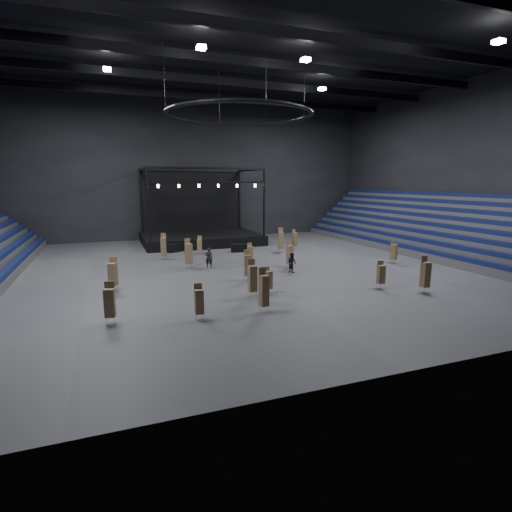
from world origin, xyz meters
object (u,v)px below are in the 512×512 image
object	(u,v)px
chair_stack_12	(268,279)
crew_member	(292,263)
chair_stack_3	(281,240)
chair_stack_8	(295,239)
stage	(199,231)
chair_stack_15	(290,254)
chair_stack_13	(164,246)
chair_stack_5	(113,274)
chair_stack_11	(247,265)
flight_case_mid	(237,248)
chair_stack_7	(381,274)
flight_case_left	(174,248)
chair_stack_1	(425,274)
chair_stack_16	(264,290)
chair_stack_9	(200,244)
flight_case_right	(246,247)
chair_stack_0	(252,278)
chair_stack_2	(250,253)
chair_stack_14	(199,301)
chair_stack_4	(110,302)
chair_stack_6	(394,251)
chair_stack_10	(189,253)
man_center	(209,258)

from	to	relation	value
chair_stack_12	crew_member	distance (m)	6.84
chair_stack_3	chair_stack_8	xyz separation A→B (m)	(2.30, 1.34, -0.21)
stage	chair_stack_15	world-z (taller)	stage
chair_stack_3	chair_stack_13	size ratio (longest dim) A/B	1.03
chair_stack_5	chair_stack_11	distance (m)	9.81
flight_case_mid	chair_stack_7	bearing A→B (deg)	-74.46
flight_case_left	chair_stack_1	distance (m)	26.13
chair_stack_8	chair_stack_16	size ratio (longest dim) A/B	0.85
stage	crew_member	distance (m)	19.67
chair_stack_7	chair_stack_13	bearing A→B (deg)	140.60
chair_stack_11	chair_stack_16	size ratio (longest dim) A/B	0.90
chair_stack_8	chair_stack_11	world-z (taller)	chair_stack_11
chair_stack_5	chair_stack_8	distance (m)	22.62
stage	chair_stack_9	size ratio (longest dim) A/B	7.13
chair_stack_1	chair_stack_15	bearing A→B (deg)	118.66
chair_stack_1	flight_case_right	bearing A→B (deg)	108.24
stage	chair_stack_12	world-z (taller)	stage
flight_case_mid	chair_stack_12	distance (m)	16.65
chair_stack_0	chair_stack_15	distance (m)	9.83
stage	chair_stack_9	xyz separation A→B (m)	(-1.84, -8.23, -0.40)
stage	chair_stack_2	size ratio (longest dim) A/B	7.12
chair_stack_1	chair_stack_2	size ratio (longest dim) A/B	1.31
chair_stack_14	chair_stack_15	size ratio (longest dim) A/B	0.86
chair_stack_4	chair_stack_12	world-z (taller)	chair_stack_4
chair_stack_14	chair_stack_15	world-z (taller)	chair_stack_15
chair_stack_6	chair_stack_9	xyz separation A→B (m)	(-15.83, 11.22, -0.13)
chair_stack_8	chair_stack_11	xyz separation A→B (m)	(-9.74, -11.65, 0.06)
flight_case_right	chair_stack_12	world-z (taller)	chair_stack_12
chair_stack_0	chair_stack_5	size ratio (longest dim) A/B	1.06
chair_stack_10	man_center	distance (m)	1.82
chair_stack_10	crew_member	xyz separation A→B (m)	(7.85, -4.58, -0.53)
chair_stack_2	chair_stack_3	distance (m)	6.75
chair_stack_8	man_center	world-z (taller)	chair_stack_8
flight_case_mid	man_center	xyz separation A→B (m)	(-4.82, -6.77, 0.47)
flight_case_mid	chair_stack_15	xyz separation A→B (m)	(1.91, -9.30, 0.81)
chair_stack_0	chair_stack_6	size ratio (longest dim) A/B	1.16
stage	chair_stack_3	world-z (taller)	stage
chair_stack_9	chair_stack_13	size ratio (longest dim) A/B	0.75
chair_stack_4	chair_stack_9	distance (m)	21.07
chair_stack_4	chair_stack_5	bearing A→B (deg)	97.57
chair_stack_7	chair_stack_8	world-z (taller)	chair_stack_8
chair_stack_1	flight_case_mid	bearing A→B (deg)	112.13
chair_stack_7	chair_stack_0	bearing A→B (deg)	-174.81
flight_case_left	chair_stack_4	size ratio (longest dim) A/B	0.58
chair_stack_8	chair_stack_14	world-z (taller)	chair_stack_8
chair_stack_9	chair_stack_15	size ratio (longest dim) A/B	0.81
flight_case_right	chair_stack_9	size ratio (longest dim) A/B	0.55
flight_case_mid	chair_stack_16	size ratio (longest dim) A/B	0.49
flight_case_left	chair_stack_7	xyz separation A→B (m)	(11.51, -20.29, 0.63)
flight_case_left	chair_stack_5	size ratio (longest dim) A/B	0.56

